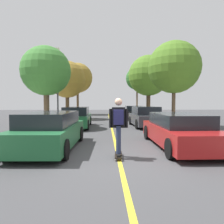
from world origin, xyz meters
TOP-DOWN VIEW (x-y plane):
  - ground at (0.00, 0.00)m, footprint 80.00×80.00m
  - center_line at (0.00, 4.00)m, footprint 0.12×39.20m
  - parked_car_left_nearest at (-2.43, 1.44)m, footprint 1.99×4.42m
  - parked_car_left_near at (-2.43, 7.90)m, footprint 1.98×4.49m
  - parked_car_right_nearest at (2.43, 1.62)m, footprint 1.99×4.70m
  - parked_car_right_near at (2.43, 8.10)m, footprint 2.04×4.13m
  - parked_car_right_far at (2.43, 14.30)m, footprint 2.01×4.23m
  - street_tree_left_nearest at (-4.30, 7.35)m, footprint 3.22×3.22m
  - street_tree_left_near at (-4.30, 14.56)m, footprint 3.72×3.72m
  - street_tree_left_far at (-4.30, 22.12)m, footprint 4.12×4.12m
  - street_tree_right_nearest at (4.30, 7.75)m, footprint 3.57×3.57m
  - street_tree_right_near at (4.30, 15.98)m, footprint 4.42×4.42m
  - street_tree_right_far at (4.30, 24.00)m, footprint 3.36×3.36m
  - fire_hydrant at (-3.93, 6.46)m, footprint 0.20×0.20m
  - streetlamp at (-4.18, 9.96)m, footprint 0.36×0.24m
  - skateboard at (-0.01, 0.15)m, footprint 0.27×0.85m
  - skateboarder at (-0.01, 0.12)m, footprint 0.58×0.70m

SIDE VIEW (x-z plane):
  - ground at x=0.00m, z-range 0.00..0.00m
  - center_line at x=0.00m, z-range 0.00..0.01m
  - skateboard at x=-0.01m, z-range 0.04..0.14m
  - fire_hydrant at x=-3.93m, z-range 0.14..0.84m
  - parked_car_right_nearest at x=2.43m, z-range 0.00..1.28m
  - parked_car_right_far at x=2.43m, z-range -0.02..1.35m
  - parked_car_left_near at x=-2.43m, z-range -0.02..1.38m
  - parked_car_left_nearest at x=-2.43m, z-range 0.00..1.36m
  - parked_car_right_near at x=2.43m, z-range -0.03..1.39m
  - skateboarder at x=-0.01m, z-range 0.22..1.97m
  - streetlamp at x=-4.18m, z-range 0.55..6.36m
  - street_tree_left_nearest at x=-4.30m, z-range 1.13..6.37m
  - street_tree_left_near at x=-4.30m, z-range 1.14..6.90m
  - street_tree_right_nearest at x=4.30m, z-range 1.23..7.00m
  - street_tree_right_near at x=4.30m, z-range 1.27..7.99m
  - street_tree_left_far at x=-4.30m, z-range 1.58..8.61m
  - street_tree_right_far at x=4.30m, z-range 1.84..8.65m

